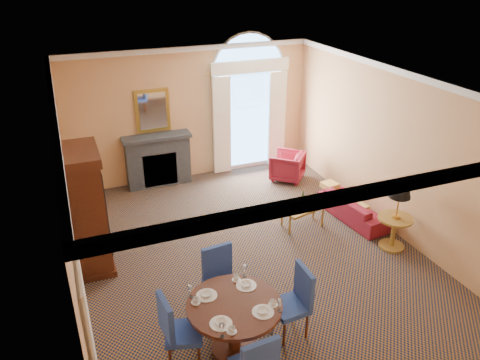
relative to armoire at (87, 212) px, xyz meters
name	(u,v)px	position (x,y,z in m)	size (l,w,h in m)	color
ground	(250,253)	(2.72, -0.75, -1.06)	(7.50, 7.50, 0.00)	black
room_envelope	(235,114)	(2.69, -0.09, 1.45)	(6.04, 7.52, 3.45)	tan
armoire	(87,212)	(0.00, 0.00, 0.00)	(0.63, 1.12, 2.20)	#3A190D
dining_table	(234,316)	(1.60, -2.86, -0.46)	(1.30, 1.30, 1.02)	#3A190D
dining_chair_north	(219,276)	(1.70, -1.97, -0.44)	(0.52, 0.53, 1.09)	navy
dining_chair_east	(296,298)	(2.56, -2.85, -0.44)	(0.53, 0.53, 1.09)	navy
dining_chair_west	(175,327)	(0.81, -2.78, -0.44)	(0.60, 0.60, 1.09)	navy
sofa	(355,208)	(5.27, -0.36, -0.82)	(1.69, 0.66, 0.49)	maroon
armchair	(287,166)	(4.82, 1.89, -0.71)	(0.75, 0.77, 0.70)	maroon
coffee_table	(303,208)	(4.09, -0.24, -0.64)	(0.97, 0.69, 0.83)	olive
side_table	(397,208)	(5.32, -1.55, -0.21)	(0.65, 0.65, 1.33)	olive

